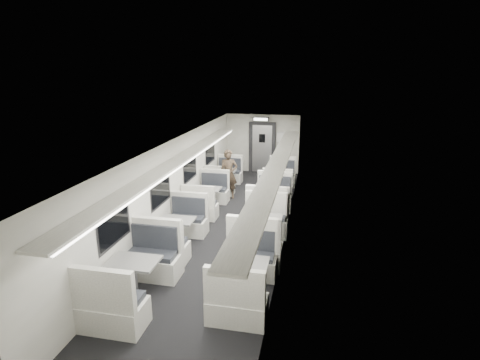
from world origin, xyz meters
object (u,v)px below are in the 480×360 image
at_px(booth_left_b, 207,199).
at_px(booth_right_b, 271,207).
at_px(booth_right_c, 261,233).
at_px(booth_left_c, 177,233).
at_px(booth_right_d, 245,278).
at_px(exit_sign, 261,119).
at_px(booth_left_d, 135,279).
at_px(passenger, 229,174).
at_px(booth_left_a, 225,179).
at_px(vestibule_door, 262,148).
at_px(booth_right_a, 280,182).

height_order(booth_left_b, booth_right_b, booth_right_b).
bearing_deg(booth_right_c, booth_left_c, -171.80).
bearing_deg(booth_right_d, exit_sign, 96.76).
bearing_deg(exit_sign, booth_right_c, -81.18).
distance_m(booth_left_d, booth_right_d, 2.06).
bearing_deg(booth_left_d, booth_right_c, 51.35).
relative_size(booth_left_b, passenger, 1.19).
height_order(booth_left_b, passenger, passenger).
bearing_deg(booth_right_d, booth_left_b, 115.06).
bearing_deg(booth_left_c, exit_sign, 81.55).
distance_m(booth_left_a, vestibule_door, 2.70).
height_order(booth_left_a, booth_right_c, booth_right_c).
xyz_separation_m(booth_left_c, booth_left_d, (0.00, -2.21, 0.04)).
distance_m(booth_left_c, booth_right_a, 5.19).
relative_size(booth_left_c, booth_right_c, 0.87).
distance_m(booth_right_a, booth_right_b, 2.63).
distance_m(booth_left_a, passenger, 1.19).
relative_size(booth_left_b, booth_left_d, 0.86).
distance_m(booth_left_c, booth_right_d, 2.63).
bearing_deg(booth_left_c, booth_right_c, 8.20).
xyz_separation_m(booth_left_b, booth_right_c, (2.00, -2.29, 0.07)).
height_order(booth_right_b, booth_right_c, booth_right_c).
relative_size(booth_left_d, vestibule_door, 1.08).
relative_size(booth_left_d, passenger, 1.38).
bearing_deg(booth_left_d, exit_sign, 83.62).
height_order(vestibule_door, exit_sign, exit_sign).
bearing_deg(booth_right_a, booth_left_d, -105.94).
relative_size(booth_left_a, exit_sign, 3.14).
bearing_deg(booth_left_b, booth_right_b, -11.79).
bearing_deg(booth_right_c, booth_right_d, -90.00).
xyz_separation_m(booth_left_b, booth_right_a, (2.00, 2.22, 0.01)).
distance_m(booth_left_a, booth_right_b, 3.32).
bearing_deg(booth_left_a, passenger, -69.47).
xyz_separation_m(booth_left_d, booth_right_c, (2.00, 2.50, 0.01)).
distance_m(booth_left_d, booth_right_c, 3.20).
bearing_deg(booth_right_b, booth_right_a, 90.00).
relative_size(booth_left_a, booth_right_b, 0.89).
height_order(booth_left_d, booth_right_a, booth_left_d).
xyz_separation_m(booth_right_b, vestibule_door, (-1.00, 5.06, 0.65)).
distance_m(booth_right_a, passenger, 1.96).
bearing_deg(exit_sign, booth_left_b, -103.53).
xyz_separation_m(booth_left_a, booth_left_d, (0.00, -7.02, 0.06)).
xyz_separation_m(booth_right_b, booth_right_d, (0.00, -3.86, -0.02)).
bearing_deg(booth_left_b, booth_left_d, -90.00).
bearing_deg(booth_right_b, booth_left_b, 168.21).
bearing_deg(booth_right_a, booth_left_c, -112.66).
xyz_separation_m(booth_left_c, exit_sign, (1.00, 6.73, 1.92)).
xyz_separation_m(booth_left_c, booth_right_a, (2.00, 4.79, -0.01)).
relative_size(booth_left_b, booth_right_c, 0.84).
bearing_deg(booth_right_d, vestibule_door, 96.39).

